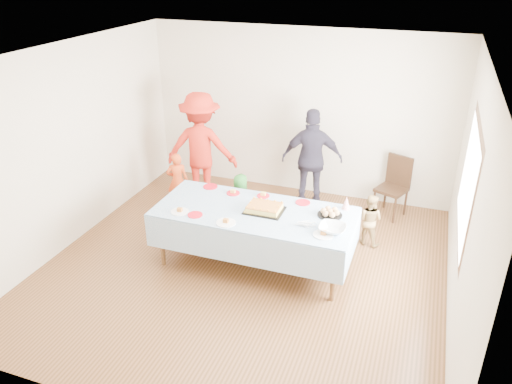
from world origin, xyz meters
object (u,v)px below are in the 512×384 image
dining_chair (395,183)px  adult_left (201,147)px  birthday_cake (264,208)px  party_table (254,215)px

dining_chair → adult_left: (-3.01, -0.47, 0.36)m
adult_left → dining_chair: bearing=178.3°
birthday_cake → adult_left: adult_left is taller
party_table → birthday_cake: bearing=17.5°
party_table → dining_chair: size_ratio=2.65×
party_table → adult_left: size_ratio=1.41×
birthday_cake → adult_left: bearing=136.3°
dining_chair → adult_left: 3.07m
dining_chair → adult_left: size_ratio=0.53×
birthday_cake → dining_chair: size_ratio=0.51×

